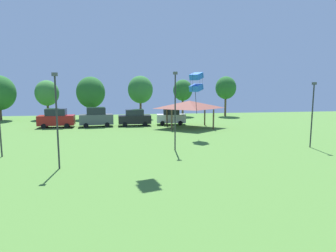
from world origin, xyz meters
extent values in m
cube|color=blue|center=(6.66, 33.81, 6.61)|extent=(1.65, 1.64, 0.87)
cube|color=blue|center=(6.66, 33.81, 5.40)|extent=(1.65, 1.64, 0.87)
cylinder|color=black|center=(6.14, 33.29, 6.01)|extent=(0.02, 0.02, 1.82)
cylinder|color=black|center=(7.19, 33.29, 6.01)|extent=(0.02, 0.02, 1.82)
cylinder|color=black|center=(6.14, 34.33, 6.01)|extent=(0.02, 0.02, 1.82)
cylinder|color=black|center=(7.19, 34.33, 6.01)|extent=(0.02, 0.02, 1.82)
cylinder|color=black|center=(6.66, 33.81, 3.79)|extent=(0.33, 0.30, 2.43)
cube|color=maroon|center=(-10.01, 44.02, 0.97)|extent=(4.72, 1.99, 1.30)
cube|color=#1E232D|center=(-10.01, 44.02, 2.08)|extent=(2.61, 1.80, 0.91)
cylinder|color=black|center=(-8.54, 43.11, 0.32)|extent=(0.64, 0.23, 0.64)
cylinder|color=black|center=(-8.58, 45.00, 0.32)|extent=(0.64, 0.23, 0.64)
cylinder|color=black|center=(-11.44, 43.04, 0.32)|extent=(0.64, 0.23, 0.64)
cylinder|color=black|center=(-11.48, 44.93, 0.32)|extent=(0.64, 0.23, 0.64)
cube|color=#4C5156|center=(-4.79, 44.05, 1.00)|extent=(4.67, 2.32, 1.36)
cube|color=#1E232D|center=(-4.79, 44.05, 2.15)|extent=(2.65, 1.93, 0.95)
cylinder|color=black|center=(-3.30, 43.33, 0.32)|extent=(0.66, 0.30, 0.64)
cylinder|color=black|center=(-3.52, 45.10, 0.32)|extent=(0.66, 0.30, 0.64)
cylinder|color=black|center=(-6.06, 42.99, 0.32)|extent=(0.66, 0.30, 0.64)
cylinder|color=black|center=(-6.27, 44.76, 0.32)|extent=(0.66, 0.30, 0.64)
cube|color=black|center=(0.44, 44.13, 0.89)|extent=(4.52, 1.96, 1.15)
cube|color=#1E232D|center=(0.44, 44.13, 1.87)|extent=(2.51, 1.75, 0.80)
cylinder|color=black|center=(1.85, 43.26, 0.32)|extent=(0.65, 0.24, 0.64)
cylinder|color=black|center=(1.79, 45.08, 0.32)|extent=(0.65, 0.24, 0.64)
cylinder|color=black|center=(-0.92, 43.18, 0.32)|extent=(0.65, 0.24, 0.64)
cylinder|color=black|center=(-0.97, 45.00, 0.32)|extent=(0.65, 0.24, 0.64)
cube|color=silver|center=(5.66, 44.49, 0.90)|extent=(4.25, 2.21, 1.16)
cube|color=#1E232D|center=(5.66, 44.49, 1.89)|extent=(2.41, 1.86, 0.81)
cylinder|color=black|center=(6.83, 43.48, 0.32)|extent=(0.66, 0.29, 0.64)
cylinder|color=black|center=(7.02, 45.24, 0.32)|extent=(0.66, 0.29, 0.64)
cylinder|color=black|center=(4.31, 43.75, 0.32)|extent=(0.66, 0.29, 0.64)
cylinder|color=black|center=(4.50, 45.51, 0.32)|extent=(0.66, 0.29, 0.64)
cylinder|color=brown|center=(4.88, 39.14, 1.30)|extent=(0.20, 0.20, 2.60)
cylinder|color=brown|center=(10.29, 39.14, 1.30)|extent=(0.20, 0.20, 2.60)
cylinder|color=brown|center=(4.88, 43.30, 1.30)|extent=(0.20, 0.20, 2.60)
cylinder|color=brown|center=(10.29, 43.30, 1.30)|extent=(0.20, 0.20, 2.60)
pyramid|color=brown|center=(7.58, 41.22, 3.10)|extent=(7.01, 5.39, 1.00)
cylinder|color=#2D2D33|center=(3.38, 28.01, 3.30)|extent=(0.12, 0.12, 6.61)
cube|color=#4C4C51|center=(3.38, 28.01, 6.73)|extent=(0.36, 0.20, 0.24)
cylinder|color=#2D2D33|center=(-5.54, 23.44, 3.16)|extent=(0.12, 0.12, 6.32)
cube|color=#4C4C51|center=(-5.54, 23.44, 6.44)|extent=(0.36, 0.20, 0.24)
cylinder|color=#2D2D33|center=(15.93, 27.31, 2.86)|extent=(0.12, 0.12, 5.72)
cube|color=#4C4C51|center=(15.93, 27.31, 5.84)|extent=(0.36, 0.20, 0.24)
cylinder|color=brown|center=(-20.50, 53.39, 1.26)|extent=(0.36, 0.36, 2.52)
cylinder|color=brown|center=(-13.51, 54.41, 1.43)|extent=(0.36, 0.36, 2.86)
ellipsoid|color=#3D7F38|center=(-13.51, 54.41, 4.30)|extent=(3.82, 3.82, 4.20)
cylinder|color=brown|center=(-6.41, 53.80, 1.32)|extent=(0.36, 0.36, 2.63)
ellipsoid|color=#286628|center=(-6.41, 53.80, 4.40)|extent=(4.70, 4.70, 5.17)
cylinder|color=brown|center=(1.81, 53.23, 1.64)|extent=(0.36, 0.36, 3.27)
ellipsoid|color=#337533|center=(1.81, 53.23, 4.84)|extent=(4.19, 4.19, 4.61)
cylinder|color=brown|center=(9.57, 55.69, 1.68)|extent=(0.36, 0.36, 3.37)
ellipsoid|color=#286628|center=(9.57, 55.69, 4.66)|extent=(3.46, 3.46, 3.81)
cylinder|color=brown|center=(17.25, 54.60, 1.86)|extent=(0.36, 0.36, 3.71)
ellipsoid|color=#286628|center=(17.25, 54.60, 5.10)|extent=(3.70, 3.70, 4.07)
camera|label=1|loc=(-1.06, 2.44, 5.83)|focal=32.00mm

